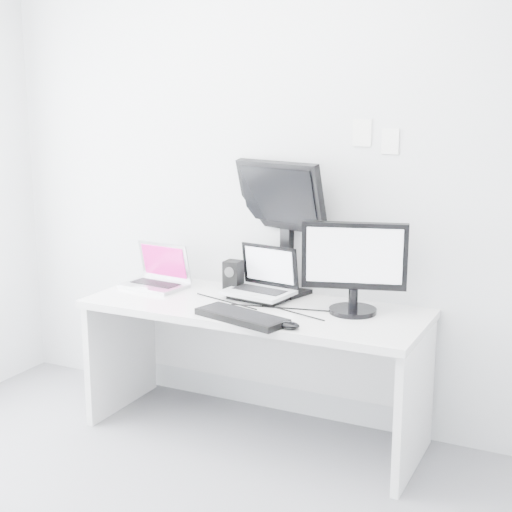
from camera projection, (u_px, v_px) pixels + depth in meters
name	position (u px, v px, depth m)	size (l,w,h in m)	color
back_wall	(282.00, 181.00, 4.04)	(3.60, 3.60, 0.00)	silver
desk	(254.00, 371.00, 3.94)	(1.80, 0.70, 0.73)	silver
macbook	(153.00, 265.00, 4.19)	(0.35, 0.26, 0.26)	#B9B9BE
speaker	(233.00, 277.00, 4.09)	(0.09, 0.09, 0.18)	black
dell_laptop	(258.00, 273.00, 3.94)	(0.35, 0.27, 0.29)	silver
rear_monitor	(284.00, 225.00, 4.04)	(0.56, 0.20, 0.76)	black
samsung_monitor	(354.00, 267.00, 3.67)	(0.53, 0.24, 0.48)	black
keyboard	(242.00, 317.00, 3.60)	(0.49, 0.17, 0.03)	black
mouse	(289.00, 325.00, 3.46)	(0.11, 0.07, 0.04)	black
wall_note_0	(362.00, 133.00, 3.78)	(0.10, 0.00, 0.14)	white
wall_note_1	(390.00, 141.00, 3.73)	(0.09, 0.00, 0.13)	white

